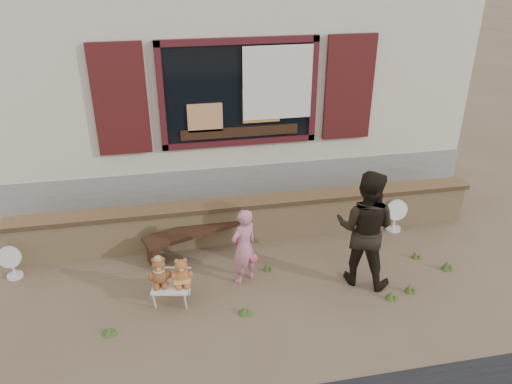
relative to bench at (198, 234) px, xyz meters
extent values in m
plane|color=brown|center=(0.83, -0.77, -0.30)|extent=(80.00, 80.00, 0.00)
cube|color=beige|center=(0.83, 3.73, 2.10)|extent=(8.00, 5.00, 3.20)
cube|color=gray|center=(0.83, 3.73, 0.10)|extent=(8.04, 5.04, 0.80)
cube|color=black|center=(0.83, 1.20, 1.75)|extent=(2.30, 0.04, 1.50)
cube|color=#46141A|center=(0.83, 1.18, 2.55)|extent=(2.50, 0.08, 0.10)
cube|color=#46141A|center=(0.83, 1.18, 0.95)|extent=(2.50, 0.08, 0.10)
cube|color=#46141A|center=(-0.37, 1.18, 1.75)|extent=(0.10, 0.08, 1.70)
cube|color=#46141A|center=(2.03, 1.18, 1.75)|extent=(0.10, 0.08, 1.70)
cube|color=#3F1211|center=(-0.97, 1.17, 1.75)|extent=(0.80, 0.07, 1.70)
cube|color=#3F1211|center=(2.63, 1.17, 1.75)|extent=(0.80, 0.07, 1.70)
cube|color=silver|center=(1.43, 1.13, 1.90)|extent=(1.10, 0.02, 1.15)
cube|color=black|center=(0.83, 1.17, 1.13)|extent=(1.90, 0.06, 0.16)
cube|color=tan|center=(0.28, 1.17, 1.40)|extent=(0.55, 0.06, 0.45)
cube|color=#E08447|center=(1.18, 1.17, 1.55)|extent=(0.60, 0.06, 0.55)
cube|color=tan|center=(0.83, 0.23, 0.00)|extent=(7.00, 0.30, 0.60)
cube|color=brown|center=(0.83, 0.23, 0.33)|extent=(7.10, 0.36, 0.07)
cube|color=black|center=(0.00, 0.00, 0.08)|extent=(1.64, 0.85, 0.06)
cube|color=black|center=(-0.67, -0.23, -0.13)|extent=(0.19, 0.32, 0.34)
cube|color=black|center=(0.67, 0.23, -0.13)|extent=(0.19, 0.32, 0.34)
cube|color=silver|center=(-0.44, -1.10, -0.04)|extent=(0.53, 0.49, 0.04)
cylinder|color=silver|center=(-0.67, -1.23, -0.18)|extent=(0.03, 0.03, 0.25)
cylinder|color=silver|center=(-0.29, -1.31, -0.18)|extent=(0.03, 0.03, 0.25)
cylinder|color=silver|center=(-0.60, -0.89, -0.18)|extent=(0.03, 0.03, 0.25)
cylinder|color=silver|center=(-0.22, -0.97, -0.18)|extent=(0.03, 0.03, 0.25)
imported|color=pink|center=(0.54, -0.83, 0.24)|extent=(0.48, 0.42, 1.09)
imported|color=black|center=(2.10, -1.12, 0.51)|extent=(1.00, 0.96, 1.63)
cylinder|color=silver|center=(-2.57, -0.14, -0.28)|extent=(0.21, 0.21, 0.04)
cylinder|color=silver|center=(-2.57, -0.14, -0.15)|extent=(0.03, 0.03, 0.27)
cylinder|color=silver|center=(-2.57, -0.14, 0.04)|extent=(0.32, 0.13, 0.31)
cylinder|color=white|center=(3.13, 0.03, -0.28)|extent=(0.23, 0.23, 0.04)
cylinder|color=white|center=(3.13, 0.03, -0.13)|extent=(0.04, 0.04, 0.30)
cylinder|color=white|center=(3.13, 0.03, 0.08)|extent=(0.35, 0.14, 0.34)
cone|color=#3B5220|center=(3.09, -0.79, -0.24)|extent=(0.10, 0.10, 0.12)
cone|color=#3B5220|center=(-0.66, -0.29, -0.25)|extent=(0.15, 0.15, 0.10)
cone|color=#3B5220|center=(0.89, -0.67, -0.24)|extent=(0.11, 0.11, 0.12)
cone|color=#3B5220|center=(0.42, -1.51, -0.26)|extent=(0.17, 0.17, 0.09)
cone|color=#3B5220|center=(2.63, -1.51, -0.24)|extent=(0.12, 0.12, 0.12)
cone|color=#3B5220|center=(-1.22, -1.56, -0.26)|extent=(0.18, 0.18, 0.08)
cone|color=#3B5220|center=(2.33, -1.60, -0.25)|extent=(0.13, 0.13, 0.11)
cone|color=#3B5220|center=(3.38, -1.14, -0.23)|extent=(0.13, 0.13, 0.14)
camera|label=1|loc=(-0.39, -6.34, 3.84)|focal=35.00mm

